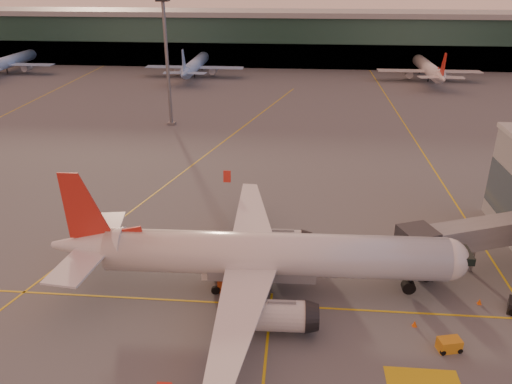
{
  "coord_description": "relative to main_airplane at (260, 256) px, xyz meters",
  "views": [
    {
      "loc": [
        7.05,
        -35.73,
        30.84
      ],
      "look_at": [
        2.11,
        21.31,
        5.0
      ],
      "focal_mm": 35.0,
      "sensor_mm": 36.0,
      "label": 1
    }
  ],
  "objects": [
    {
      "name": "cone_nose",
      "position": [
        22.13,
        -0.5,
        -3.88
      ],
      "size": [
        0.46,
        0.46,
        0.58
      ],
      "color": "#E65B0C",
      "rests_on": "ground"
    },
    {
      "name": "taxi_markings",
      "position": [
        -11.04,
        36.94,
        -4.15
      ],
      "size": [
        100.12,
        173.0,
        0.01
      ],
      "color": "gold",
      "rests_on": "ground"
    },
    {
      "name": "cone_fwd",
      "position": [
        14.95,
        -4.53,
        -3.87
      ],
      "size": [
        0.47,
        0.47,
        0.6
      ],
      "color": "#E65B0C",
      "rests_on": "ground"
    },
    {
      "name": "gpu_cart",
      "position": [
        17.29,
        -7.58,
        -3.58
      ],
      "size": [
        2.25,
        1.65,
        1.18
      ],
      "rotation": [
        0.0,
        0.0,
        0.24
      ],
      "color": "orange",
      "rests_on": "ground"
    },
    {
      "name": "distant_aircraft_row",
      "position": [
        -57.47,
        110.45,
        -4.16
      ],
      "size": [
        225.0,
        34.0,
        13.0
      ],
      "color": "#86ABE1",
      "rests_on": "ground"
    },
    {
      "name": "ground",
      "position": [
        -3.72,
        -7.55,
        -4.16
      ],
      "size": [
        600.0,
        600.0,
        0.0
      ],
      "primitive_type": "plane",
      "color": "#4C4F54",
      "rests_on": "ground"
    },
    {
      "name": "cone_tail",
      "position": [
        -20.31,
        1.34,
        -3.93
      ],
      "size": [
        0.38,
        0.38,
        0.48
      ],
      "color": "#E65B0C",
      "rests_on": "ground"
    },
    {
      "name": "mast_west_near",
      "position": [
        -23.72,
        58.45,
        10.7
      ],
      "size": [
        2.4,
        2.4,
        25.6
      ],
      "color": "slate",
      "rests_on": "ground"
    },
    {
      "name": "terminal",
      "position": [
        -3.72,
        134.24,
        4.6
      ],
      "size": [
        400.0,
        20.0,
        17.6
      ],
      "color": "#19382D",
      "rests_on": "ground"
    },
    {
      "name": "jet_bridge",
      "position": [
        24.16,
        6.12,
        0.12
      ],
      "size": [
        18.53,
        9.6,
        6.19
      ],
      "color": "slate",
      "rests_on": "ground"
    },
    {
      "name": "main_airplane",
      "position": [
        0.0,
        0.0,
        0.0
      ],
      "size": [
        42.37,
        38.11,
        12.8
      ],
      "rotation": [
        0.0,
        0.0,
        0.03
      ],
      "color": "silver",
      "rests_on": "ground"
    },
    {
      "name": "catering_truck",
      "position": [
        -3.12,
        0.26,
        -1.63
      ],
      "size": [
        5.97,
        3.13,
        4.44
      ],
      "rotation": [
        0.0,
        0.0,
        0.12
      ],
      "color": "#AC4118",
      "rests_on": "ground"
    }
  ]
}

